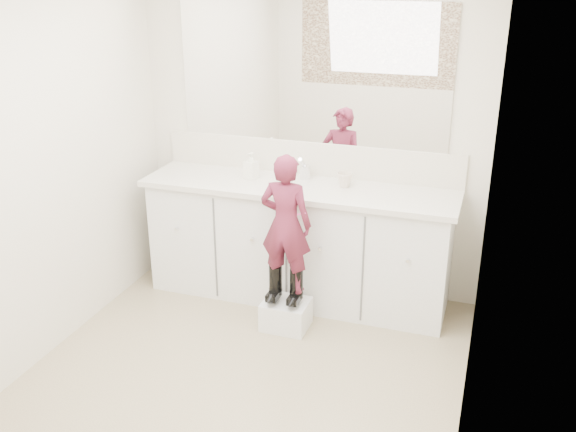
% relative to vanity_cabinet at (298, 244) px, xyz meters
% --- Properties ---
extents(floor, '(3.00, 3.00, 0.00)m').
position_rel_vanity_cabinet_xyz_m(floor, '(0.00, -1.23, -0.42)').
color(floor, '#7E6952').
rests_on(floor, ground).
extents(wall_back, '(2.60, 0.00, 2.60)m').
position_rel_vanity_cabinet_xyz_m(wall_back, '(0.00, 0.27, 0.77)').
color(wall_back, beige).
rests_on(wall_back, floor).
extents(wall_front, '(2.60, 0.00, 2.60)m').
position_rel_vanity_cabinet_xyz_m(wall_front, '(0.00, -2.73, 0.77)').
color(wall_front, beige).
rests_on(wall_front, floor).
extents(wall_left, '(0.00, 3.00, 3.00)m').
position_rel_vanity_cabinet_xyz_m(wall_left, '(-1.30, -1.23, 0.78)').
color(wall_left, beige).
rests_on(wall_left, floor).
extents(wall_right, '(0.00, 3.00, 3.00)m').
position_rel_vanity_cabinet_xyz_m(wall_right, '(1.30, -1.23, 0.78)').
color(wall_right, beige).
rests_on(wall_right, floor).
extents(vanity_cabinet, '(2.20, 0.55, 0.85)m').
position_rel_vanity_cabinet_xyz_m(vanity_cabinet, '(0.00, 0.00, 0.00)').
color(vanity_cabinet, silver).
rests_on(vanity_cabinet, floor).
extents(countertop, '(2.28, 0.58, 0.04)m').
position_rel_vanity_cabinet_xyz_m(countertop, '(0.00, -0.01, 0.45)').
color(countertop, beige).
rests_on(countertop, vanity_cabinet).
extents(backsplash, '(2.28, 0.03, 0.25)m').
position_rel_vanity_cabinet_xyz_m(backsplash, '(0.00, 0.26, 0.59)').
color(backsplash, beige).
rests_on(backsplash, countertop).
extents(mirror, '(2.00, 0.02, 1.00)m').
position_rel_vanity_cabinet_xyz_m(mirror, '(0.00, 0.26, 1.22)').
color(mirror, white).
rests_on(mirror, wall_back).
extents(dot_panel, '(2.00, 0.01, 1.20)m').
position_rel_vanity_cabinet_xyz_m(dot_panel, '(0.00, -2.71, 1.22)').
color(dot_panel, '#472819').
rests_on(dot_panel, wall_front).
extents(faucet, '(0.08, 0.08, 0.10)m').
position_rel_vanity_cabinet_xyz_m(faucet, '(0.00, 0.15, 0.52)').
color(faucet, silver).
rests_on(faucet, countertop).
extents(cup, '(0.11, 0.11, 0.10)m').
position_rel_vanity_cabinet_xyz_m(cup, '(0.32, 0.06, 0.52)').
color(cup, beige).
rests_on(cup, countertop).
extents(soap_bottle, '(0.11, 0.11, 0.19)m').
position_rel_vanity_cabinet_xyz_m(soap_bottle, '(-0.38, 0.03, 0.56)').
color(soap_bottle, white).
rests_on(soap_bottle, countertop).
extents(step_stool, '(0.31, 0.26, 0.20)m').
position_rel_vanity_cabinet_xyz_m(step_stool, '(0.06, -0.48, -0.33)').
color(step_stool, silver).
rests_on(step_stool, floor).
extents(boot_left, '(0.10, 0.17, 0.26)m').
position_rel_vanity_cabinet_xyz_m(boot_left, '(-0.01, -0.48, -0.10)').
color(boot_left, black).
rests_on(boot_left, step_stool).
extents(boot_right, '(0.10, 0.17, 0.26)m').
position_rel_vanity_cabinet_xyz_m(boot_right, '(0.14, -0.48, -0.10)').
color(boot_right, black).
rests_on(boot_right, step_stool).
extents(toddler, '(0.35, 0.23, 0.95)m').
position_rel_vanity_cabinet_xyz_m(toddler, '(0.06, -0.48, 0.35)').
color(toddler, '#972E52').
rests_on(toddler, step_stool).
extents(toothbrush, '(0.14, 0.01, 0.06)m').
position_rel_vanity_cabinet_xyz_m(toothbrush, '(0.13, -0.48, 0.42)').
color(toothbrush, '#EA5BB0').
rests_on(toothbrush, toddler).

